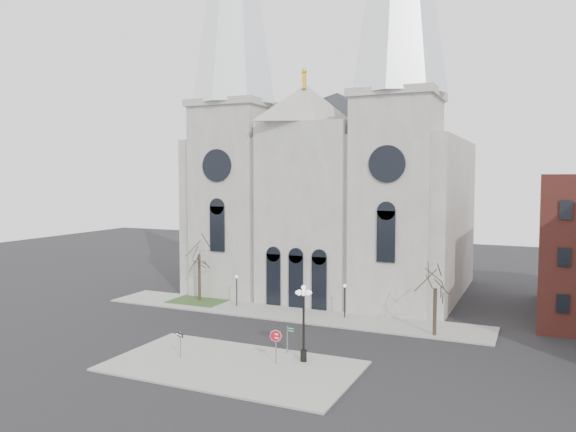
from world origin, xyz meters
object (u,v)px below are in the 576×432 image
at_px(globe_lamp, 304,314).
at_px(one_way_sign, 180,340).
at_px(street_name_sign, 288,337).
at_px(stop_sign, 276,339).

distance_m(globe_lamp, one_way_sign, 9.60).
height_order(globe_lamp, street_name_sign, globe_lamp).
distance_m(stop_sign, globe_lamp, 2.76).
relative_size(globe_lamp, street_name_sign, 2.70).
bearing_deg(street_name_sign, globe_lamp, -33.53).
bearing_deg(globe_lamp, one_way_sign, -161.27).
bearing_deg(one_way_sign, stop_sign, 37.95).
bearing_deg(stop_sign, street_name_sign, 97.65).
xyz_separation_m(one_way_sign, street_name_sign, (7.00, 4.32, -0.08)).
height_order(stop_sign, street_name_sign, stop_sign).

